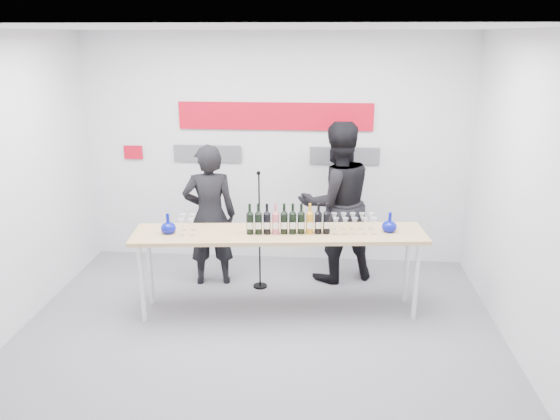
{
  "coord_description": "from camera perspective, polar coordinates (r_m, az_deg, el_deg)",
  "views": [
    {
      "loc": [
        0.61,
        -5.0,
        2.94
      ],
      "look_at": [
        0.17,
        0.55,
        1.15
      ],
      "focal_mm": 35.0,
      "sensor_mm": 36.0,
      "label": 1
    }
  ],
  "objects": [
    {
      "name": "ground",
      "position": [
        5.83,
        -2.19,
        -12.47
      ],
      "size": [
        5.0,
        5.0,
        0.0
      ],
      "primitive_type": "plane",
      "color": "slate",
      "rests_on": "ground"
    },
    {
      "name": "back_wall",
      "position": [
        7.17,
        -0.48,
        6.24
      ],
      "size": [
        5.0,
        0.04,
        3.0
      ],
      "primitive_type": "cube",
      "color": "silver",
      "rests_on": "ground"
    },
    {
      "name": "signage",
      "position": [
        7.09,
        -0.96,
        8.63
      ],
      "size": [
        3.38,
        0.02,
        0.79
      ],
      "color": "red",
      "rests_on": "back_wall"
    },
    {
      "name": "tasting_table",
      "position": [
        5.84,
        -0.08,
        -2.97
      ],
      "size": [
        3.16,
        0.92,
        0.93
      ],
      "rotation": [
        0.0,
        0.0,
        0.1
      ],
      "color": "tan",
      "rests_on": "ground"
    },
    {
      "name": "wine_bottles",
      "position": [
        5.73,
        0.88,
        -0.91
      ],
      "size": [
        0.89,
        0.16,
        0.33
      ],
      "rotation": [
        0.0,
        0.0,
        0.1
      ],
      "color": "black",
      "rests_on": "tasting_table"
    },
    {
      "name": "decanter_left",
      "position": [
        5.88,
        -11.62,
        -1.37
      ],
      "size": [
        0.16,
        0.16,
        0.21
      ],
      "primitive_type": null,
      "color": "#080F95",
      "rests_on": "tasting_table"
    },
    {
      "name": "decanter_right",
      "position": [
        5.92,
        11.38,
        -1.23
      ],
      "size": [
        0.16,
        0.16,
        0.21
      ],
      "primitive_type": null,
      "color": "#080F95",
      "rests_on": "tasting_table"
    },
    {
      "name": "glasses_left",
      "position": [
        5.85,
        -9.68,
        -1.51
      ],
      "size": [
        0.18,
        0.23,
        0.18
      ],
      "color": "silver",
      "rests_on": "tasting_table"
    },
    {
      "name": "glasses_right",
      "position": [
        5.85,
        7.7,
        -1.41
      ],
      "size": [
        0.48,
        0.26,
        0.18
      ],
      "color": "silver",
      "rests_on": "tasting_table"
    },
    {
      "name": "presenter_left",
      "position": [
        6.61,
        -7.34,
        -0.58
      ],
      "size": [
        0.7,
        0.53,
        1.74
      ],
      "primitive_type": "imported",
      "rotation": [
        0.0,
        0.0,
        3.33
      ],
      "color": "black",
      "rests_on": "ground"
    },
    {
      "name": "presenter_right",
      "position": [
        6.68,
        5.91,
        0.78
      ],
      "size": [
        1.18,
        1.06,
        1.98
      ],
      "primitive_type": "imported",
      "rotation": [
        0.0,
        0.0,
        3.53
      ],
      "color": "black",
      "rests_on": "ground"
    },
    {
      "name": "mic_stand",
      "position": [
        6.56,
        -2.13,
        -4.51
      ],
      "size": [
        0.17,
        0.17,
        1.46
      ],
      "rotation": [
        0.0,
        0.0,
        0.37
      ],
      "color": "black",
      "rests_on": "ground"
    }
  ]
}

